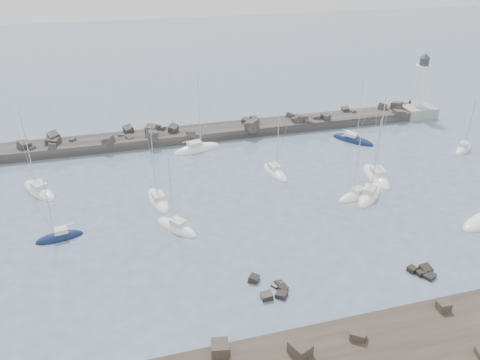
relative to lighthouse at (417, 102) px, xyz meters
name	(u,v)px	position (x,y,z in m)	size (l,w,h in m)	color
ground	(275,239)	(-47.00, -38.00, -3.09)	(400.00, 400.00, 0.00)	slate
rock_cluster_near	(271,289)	(-50.76, -47.43, -3.01)	(4.33, 5.16, 1.37)	black
rock_cluster_far	(424,273)	(-32.33, -49.68, -2.96)	(2.90, 3.00, 1.44)	black
breakwater	(175,138)	(-54.54, -0.02, -2.75)	(115.00, 7.71, 5.21)	#2E2B29
lighthouse	(417,102)	(0.00, 0.00, 0.00)	(7.00, 7.00, 14.60)	gray
sailboat_1	(39,191)	(-78.55, -15.43, -2.95)	(6.96, 9.23, 14.28)	white
sailboat_2	(60,238)	(-74.60, -30.10, -2.95)	(6.35, 2.86, 9.99)	#101C43
sailboat_3	(158,200)	(-60.77, -23.61, -2.96)	(3.72, 8.38, 12.77)	white
sailboat_4	(197,149)	(-51.35, -6.01, -2.95)	(9.78, 4.96, 14.81)	white
sailboat_5	(177,228)	(-59.20, -31.91, -2.95)	(6.09, 7.20, 11.62)	white
sailboat_6	(275,172)	(-40.41, -19.30, -2.96)	(3.32, 7.74, 11.87)	white
sailboat_7	(369,195)	(-28.92, -30.81, -2.94)	(7.89, 7.85, 13.56)	white
sailboat_8	(353,140)	(-20.76, -9.91, -2.96)	(7.27, 8.65, 13.70)	#101C43
sailboat_9	(356,196)	(-31.10, -30.50, -2.96)	(7.13, 3.91, 10.89)	white
sailboat_10	(376,177)	(-24.61, -25.44, -2.94)	(4.29, 9.77, 14.99)	white
sailboat_12	(463,149)	(-2.66, -19.52, -2.94)	(6.56, 5.28, 10.63)	white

